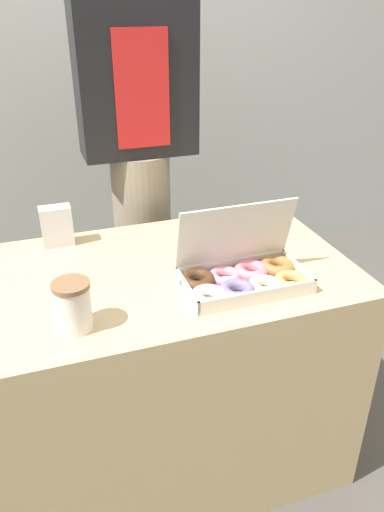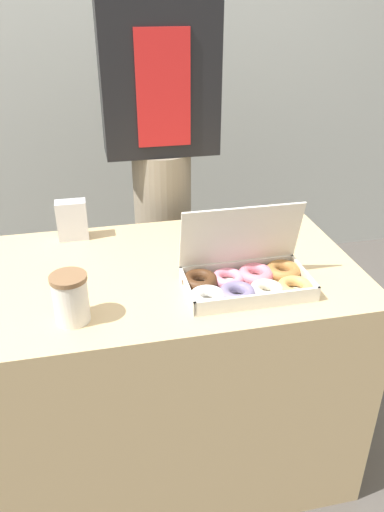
# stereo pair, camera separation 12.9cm
# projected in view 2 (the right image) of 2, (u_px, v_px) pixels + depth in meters

# --- Properties ---
(ground_plane) EXTENTS (14.00, 14.00, 0.00)m
(ground_plane) POSITION_uv_depth(u_px,v_px,m) (165.00, 450.00, 1.86)
(ground_plane) COLOR #4C4742
(wall_back) EXTENTS (10.00, 0.05, 2.60)m
(wall_back) POSITION_uv_depth(u_px,v_px,m) (110.00, 38.00, 2.51)
(wall_back) COLOR #B2B7B2
(wall_back) RESTS_ON ground_plane
(table) EXTENTS (1.19, 0.69, 0.78)m
(table) POSITION_uv_depth(u_px,v_px,m) (162.00, 369.00, 1.68)
(table) COLOR tan
(table) RESTS_ON ground_plane
(donut_box) EXTENTS (0.39, 0.22, 0.23)m
(donut_box) POSITION_uv_depth(u_px,v_px,m) (246.00, 279.00, 1.38)
(donut_box) COLOR silver
(donut_box) RESTS_ON table
(coffee_cup) EXTENTS (0.09, 0.09, 0.13)m
(coffee_cup) POSITION_uv_depth(u_px,v_px,m) (71.00, 298.00, 1.23)
(coffee_cup) COLOR silver
(coffee_cup) RESTS_ON table
(napkin_holder) EXTENTS (0.10, 0.05, 0.13)m
(napkin_holder) POSITION_uv_depth(u_px,v_px,m) (72.00, 220.00, 1.65)
(napkin_holder) COLOR silver
(napkin_holder) RESTS_ON table
(person_customer) EXTENTS (0.42, 0.23, 1.82)m
(person_customer) POSITION_uv_depth(u_px,v_px,m) (161.00, 144.00, 1.89)
(person_customer) COLOR gray
(person_customer) RESTS_ON ground_plane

